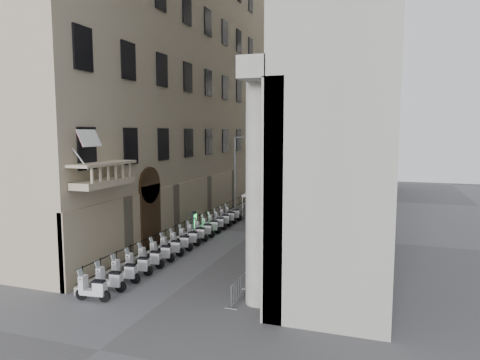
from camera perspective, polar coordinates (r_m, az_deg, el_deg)
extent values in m
plane|color=#47474A|center=(17.39, -18.28, -20.74)|extent=(120.00, 120.00, 0.00)
cube|color=tan|center=(39.32, -7.95, 19.83)|extent=(5.00, 36.00, 34.00)
cube|color=silver|center=(61.40, 9.97, 13.02)|extent=(22.00, 10.00, 30.00)
cylinder|color=silver|center=(39.17, 0.36, -3.64)|extent=(0.06, 0.06, 2.00)
cylinder|color=silver|center=(38.45, 3.96, -3.85)|extent=(0.06, 0.06, 2.00)
cylinder|color=silver|center=(41.55, 1.47, -3.06)|extent=(0.06, 0.06, 2.00)
cylinder|color=silver|center=(40.88, 4.88, -3.24)|extent=(0.06, 0.06, 2.00)
cube|color=white|center=(39.83, 2.67, -1.96)|extent=(2.72, 2.72, 0.11)
cone|color=white|center=(39.77, 2.68, -1.31)|extent=(3.63, 3.63, 0.91)
cylinder|color=gray|center=(41.47, -0.67, 0.64)|extent=(0.16, 0.16, 7.33)
cylinder|color=gray|center=(40.99, 0.81, 5.71)|extent=(2.20, 0.28, 0.12)
cube|color=gray|center=(40.77, 2.20, 5.64)|extent=(0.47, 0.24, 0.14)
cube|color=black|center=(33.16, -6.19, -5.74)|extent=(0.36, 0.86, 1.76)
cube|color=#19E54C|center=(33.08, -5.97, -5.42)|extent=(0.12, 0.63, 0.98)
imported|color=#0D0D34|center=(42.07, 8.23, -3.26)|extent=(0.65, 0.48, 1.63)
imported|color=black|center=(43.74, 8.20, -2.79)|extent=(1.10, 1.06, 1.79)
imported|color=black|center=(44.79, 3.94, -2.56)|extent=(0.97, 0.79, 1.72)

